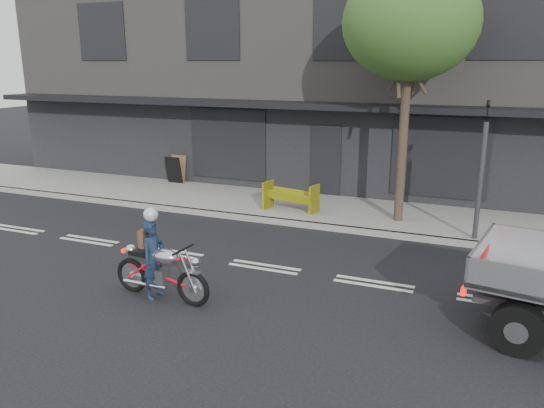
{
  "coord_description": "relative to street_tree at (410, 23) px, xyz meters",
  "views": [
    {
      "loc": [
        4.22,
        -9.99,
        4.35
      ],
      "look_at": [
        -0.03,
        0.5,
        1.31
      ],
      "focal_mm": 35.0,
      "sensor_mm": 36.0,
      "label": 1
    }
  ],
  "objects": [
    {
      "name": "building_main",
      "position": [
        -2.2,
        7.1,
        -1.28
      ],
      "size": [
        26.0,
        10.0,
        8.0
      ],
      "primitive_type": "cube",
      "color": "slate",
      "rests_on": "ground"
    },
    {
      "name": "street_tree",
      "position": [
        0.0,
        0.0,
        0.0
      ],
      "size": [
        3.4,
        3.4,
        6.74
      ],
      "color": "#382B21",
      "rests_on": "ground"
    },
    {
      "name": "sidewalk",
      "position": [
        -2.2,
        0.5,
        -5.2
      ],
      "size": [
        32.0,
        3.2,
        0.15
      ],
      "primitive_type": "cube",
      "color": "gray",
      "rests_on": "ground"
    },
    {
      "name": "rider",
      "position": [
        -3.55,
        -6.37,
        -4.52
      ],
      "size": [
        0.4,
        0.58,
        1.52
      ],
      "primitive_type": "imported",
      "rotation": [
        0.0,
        0.0,
        1.49
      ],
      "color": "#15233A",
      "rests_on": "ground"
    },
    {
      "name": "ground",
      "position": [
        -2.2,
        -4.2,
        -5.28
      ],
      "size": [
        80.0,
        80.0,
        0.0
      ],
      "primitive_type": "plane",
      "color": "black",
      "rests_on": "ground"
    },
    {
      "name": "traffic_light_pole",
      "position": [
        2.0,
        -0.85,
        -3.63
      ],
      "size": [
        0.12,
        0.12,
        3.5
      ],
      "color": "#2D2D30",
      "rests_on": "ground"
    },
    {
      "name": "kerb",
      "position": [
        -2.2,
        -1.1,
        -5.2
      ],
      "size": [
        32.0,
        0.2,
        0.15
      ],
      "primitive_type": "cube",
      "color": "gray",
      "rests_on": "ground"
    },
    {
      "name": "construction_barrier",
      "position": [
        -3.06,
        -0.42,
        -4.7
      ],
      "size": [
        1.63,
        0.96,
        0.86
      ],
      "primitive_type": null,
      "rotation": [
        0.0,
        0.0,
        -0.24
      ],
      "color": "#FFF80D",
      "rests_on": "sidewalk"
    },
    {
      "name": "motorcycle",
      "position": [
        -3.4,
        -6.37,
        -4.71
      ],
      "size": [
        2.14,
        0.62,
        1.1
      ],
      "rotation": [
        0.0,
        0.0,
        -0.08
      ],
      "color": "black",
      "rests_on": "ground"
    },
    {
      "name": "sandwich_board",
      "position": [
        -8.18,
        1.67,
        -4.65
      ],
      "size": [
        0.62,
        0.43,
        0.96
      ],
      "primitive_type": null,
      "rotation": [
        0.0,
        0.0,
        -0.05
      ],
      "color": "black",
      "rests_on": "sidewalk"
    }
  ]
}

